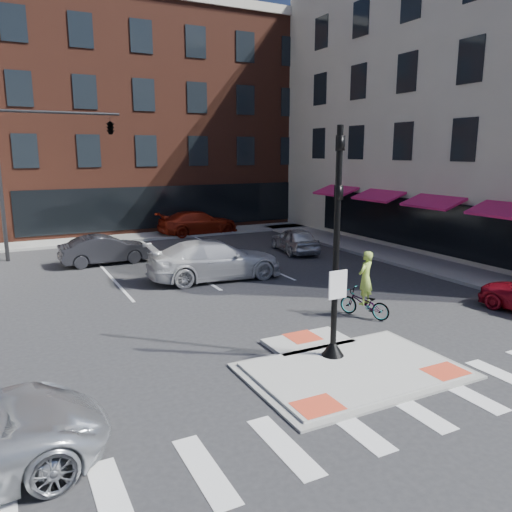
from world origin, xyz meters
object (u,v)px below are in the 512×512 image
bg_car_red (198,223)px  bg_car_silver (295,240)px  bg_car_dark (105,250)px  cyclist (365,295)px  white_pickup (215,260)px

bg_car_red → bg_car_silver: bearing=-164.4°
bg_car_dark → bg_car_silver: size_ratio=1.08×
bg_car_red → cyclist: size_ratio=2.40×
bg_car_silver → cyclist: size_ratio=1.78×
bg_car_silver → cyclist: 11.16m
bg_car_dark → bg_car_silver: (9.88, -1.80, -0.03)m
bg_car_dark → bg_car_silver: 10.04m
white_pickup → bg_car_red: bearing=-13.3°
bg_car_silver → bg_car_red: bearing=-63.5°
bg_car_dark → bg_car_red: 9.69m
bg_car_dark → cyclist: cyclist is taller
white_pickup → bg_car_silver: size_ratio=1.46×
white_pickup → cyclist: 7.47m
cyclist → bg_car_dark: bearing=-87.2°
white_pickup → bg_car_red: (3.60, 11.66, -0.06)m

